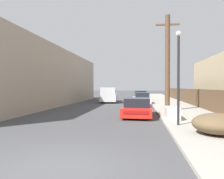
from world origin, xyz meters
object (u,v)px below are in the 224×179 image
discarded_fridge (172,113)px  car_parked_mid (141,99)px  parked_sports_car_red (138,108)px  street_lamp (178,70)px  utility_pole (167,62)px  pickup_truck (109,95)px  brush_pile (218,124)px  car_parked_far (141,96)px

discarded_fridge → car_parked_mid: (-1.73, 12.53, 0.16)m
parked_sports_car_red → street_lamp: (1.99, -3.76, 2.21)m
parked_sports_car_red → utility_pole: utility_pole is taller
car_parked_mid → parked_sports_car_red: bearing=-96.3°
pickup_truck → street_lamp: street_lamp is taller
discarded_fridge → brush_pile: (1.18, -4.01, 0.07)m
car_parked_far → brush_pile: car_parked_far is taller
parked_sports_car_red → street_lamp: size_ratio=0.99×
parked_sports_car_red → car_parked_far: size_ratio=0.97×
discarded_fridge → car_parked_mid: size_ratio=0.35×
pickup_truck → car_parked_far: bearing=-136.7°
parked_sports_car_red → brush_pile: parked_sports_car_red is taller
car_parked_mid → pickup_truck: 4.49m
car_parked_far → utility_pole: utility_pole is taller
parked_sports_car_red → pickup_truck: 13.26m
street_lamp → brush_pile: street_lamp is taller
car_parked_mid → brush_pile: car_parked_mid is taller
car_parked_mid → brush_pile: 16.79m
car_parked_far → brush_pile: size_ratio=2.35×
parked_sports_car_red → utility_pole: bearing=53.0°
discarded_fridge → street_lamp: (-0.01, -2.07, 2.31)m
discarded_fridge → parked_sports_car_red: (-2.00, 1.69, 0.10)m
car_parked_far → utility_pole: (1.96, -14.52, 3.23)m
street_lamp → pickup_truck: bearing=109.4°
car_parked_far → street_lamp: (1.72, -20.98, 2.10)m
car_parked_mid → car_parked_far: size_ratio=1.00×
pickup_truck → brush_pile: (6.99, -18.39, -0.41)m
discarded_fridge → street_lamp: bearing=-89.4°
discarded_fridge → street_lamp: 3.10m
car_parked_mid → car_parked_far: bearing=85.0°
pickup_truck → street_lamp: size_ratio=1.32×
car_parked_far → brush_pile: (2.90, -22.92, -0.13)m
street_lamp → brush_pile: (1.19, -1.94, -2.24)m
pickup_truck → parked_sports_car_red: bearing=102.0°
car_parked_mid → utility_pole: utility_pole is taller
car_parked_far → street_lamp: 21.16m
street_lamp → utility_pole: bearing=87.8°
pickup_truck → utility_pole: utility_pole is taller
parked_sports_car_red → brush_pile: (3.17, -5.70, -0.03)m
utility_pole → brush_pile: utility_pole is taller
car_parked_mid → pickup_truck: (-4.08, 1.86, 0.32)m
parked_sports_car_red → brush_pile: bearing=-58.3°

